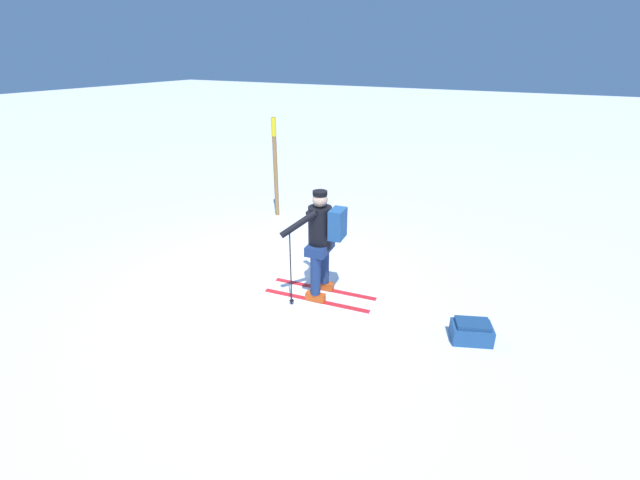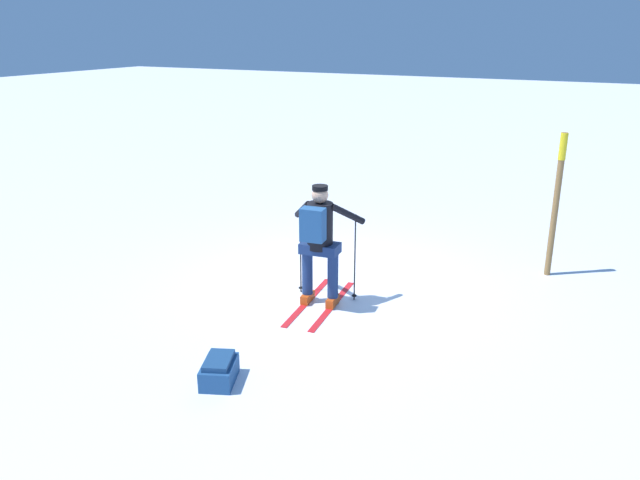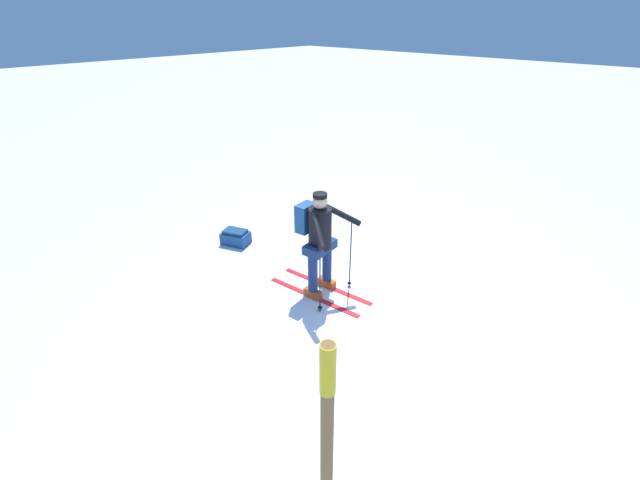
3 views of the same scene
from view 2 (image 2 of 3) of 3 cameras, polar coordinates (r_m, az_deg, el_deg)
name	(u,v)px [view 2 (image 2 of 3)]	position (r m, az deg, el deg)	size (l,w,h in m)	color
ground_plane	(336,283)	(9.48, 1.44, -3.93)	(80.00, 80.00, 0.00)	white
skier	(319,238)	(8.40, -0.06, 0.23)	(1.76, 1.06, 1.70)	red
dropped_backpack	(219,371)	(7.02, -9.21, -11.71)	(0.60, 0.51, 0.29)	navy
trail_marker	(557,195)	(10.03, 20.85, 3.87)	(0.11, 0.11, 2.22)	olive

